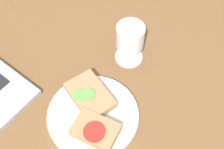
# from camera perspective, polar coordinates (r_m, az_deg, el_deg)

# --- Properties ---
(wooden_table) EXTENTS (1.40, 1.40, 0.03)m
(wooden_table) POSITION_cam_1_polar(r_m,az_deg,el_deg) (0.79, -2.47, -4.89)
(wooden_table) COLOR brown
(wooden_table) RESTS_ON ground
(plate) EXTENTS (0.22, 0.22, 0.01)m
(plate) POSITION_cam_1_polar(r_m,az_deg,el_deg) (0.75, -3.49, -7.53)
(plate) COLOR silver
(plate) RESTS_ON wooden_table
(sandwich_with_cucumber) EXTENTS (0.11, 0.14, 0.03)m
(sandwich_with_cucumber) POSITION_cam_1_polar(r_m,az_deg,el_deg) (0.75, -4.10, -3.84)
(sandwich_with_cucumber) COLOR #A88456
(sandwich_with_cucumber) RESTS_ON plate
(sandwich_with_tomato) EXTENTS (0.09, 0.11, 0.03)m
(sandwich_with_tomato) POSITION_cam_1_polar(r_m,az_deg,el_deg) (0.71, -3.06, -10.16)
(sandwich_with_tomato) COLOR #A88456
(sandwich_with_tomato) RESTS_ON plate
(wine_glass) EXTENTS (0.07, 0.07, 0.12)m
(wine_glass) POSITION_cam_1_polar(r_m,az_deg,el_deg) (0.79, 3.32, 6.56)
(wine_glass) COLOR white
(wine_glass) RESTS_ON wooden_table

